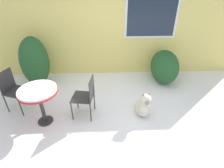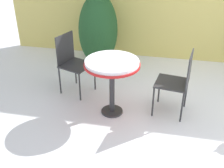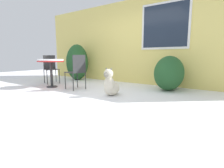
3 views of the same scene
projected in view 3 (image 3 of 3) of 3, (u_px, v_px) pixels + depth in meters
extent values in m
plane|color=white|center=(86.00, 93.00, 4.30)|extent=(16.00, 16.00, 0.00)
cube|color=#E5D16B|center=(131.00, 42.00, 5.84)|extent=(8.00, 0.06, 2.73)
cube|color=silver|center=(165.00, 26.00, 5.09)|extent=(1.44, 0.04, 1.34)
cube|color=#1E2838|center=(165.00, 26.00, 5.07)|extent=(1.32, 0.01, 1.22)
ellipsoid|color=#235128|center=(77.00, 62.00, 6.67)|extent=(0.71, 0.91, 1.35)
ellipsoid|color=#235128|center=(169.00, 73.00, 4.63)|extent=(0.74, 1.05, 0.91)
cylinder|color=#2D2D30|center=(52.00, 87.00, 5.16)|extent=(0.31, 0.31, 0.03)
cylinder|color=#2D2D30|center=(51.00, 74.00, 5.11)|extent=(0.07, 0.07, 0.72)
cylinder|color=red|center=(51.00, 61.00, 5.05)|extent=(0.75, 0.75, 0.03)
cylinder|color=white|center=(51.00, 60.00, 5.04)|extent=(0.72, 0.72, 0.04)
cube|color=#2D2D30|center=(51.00, 69.00, 5.85)|extent=(0.55, 0.55, 0.02)
cube|color=#2D2D30|center=(49.00, 62.00, 5.98)|extent=(0.15, 0.38, 0.46)
cylinder|color=#2D2D30|center=(47.00, 77.00, 5.61)|extent=(0.02, 0.02, 0.46)
cylinder|color=#2D2D30|center=(59.00, 77.00, 5.83)|extent=(0.02, 0.02, 0.46)
cylinder|color=#2D2D30|center=(44.00, 76.00, 5.94)|extent=(0.02, 0.02, 0.46)
cylinder|color=#2D2D30|center=(56.00, 76.00, 6.16)|extent=(0.02, 0.02, 0.46)
cube|color=#2D2D30|center=(75.00, 72.00, 4.78)|extent=(0.49, 0.49, 0.02)
cube|color=#2D2D30|center=(79.00, 64.00, 4.60)|extent=(0.08, 0.39, 0.46)
cylinder|color=#2D2D30|center=(77.00, 80.00, 5.10)|extent=(0.02, 0.02, 0.46)
cylinder|color=#2D2D30|center=(65.00, 81.00, 4.82)|extent=(0.02, 0.02, 0.46)
cylinder|color=#2D2D30|center=(86.00, 81.00, 4.82)|extent=(0.02, 0.02, 0.46)
cylinder|color=#2D2D30|center=(73.00, 82.00, 4.54)|extent=(0.02, 0.02, 0.46)
ellipsoid|color=beige|center=(112.00, 89.00, 4.07)|extent=(0.38, 0.49, 0.31)
ellipsoid|color=beige|center=(109.00, 84.00, 3.94)|extent=(0.27, 0.25, 0.34)
sphere|color=beige|center=(108.00, 74.00, 3.87)|extent=(0.21, 0.21, 0.21)
cone|color=gray|center=(105.00, 75.00, 3.76)|extent=(0.13, 0.08, 0.12)
ellipsoid|color=gray|center=(107.00, 70.00, 3.90)|extent=(0.05, 0.04, 0.10)
ellipsoid|color=gray|center=(111.00, 70.00, 3.85)|extent=(0.05, 0.04, 0.10)
ellipsoid|color=beige|center=(116.00, 91.00, 4.27)|extent=(0.09, 0.22, 0.06)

